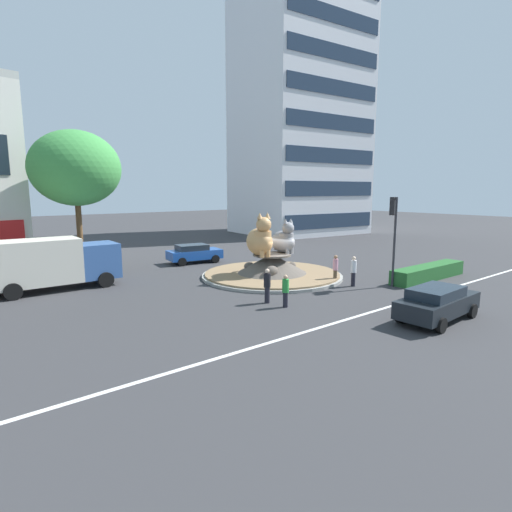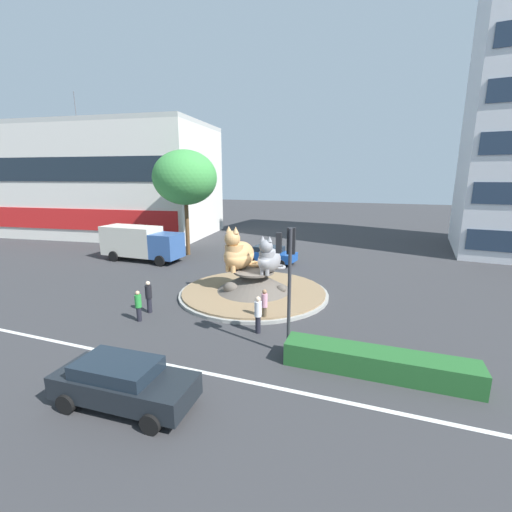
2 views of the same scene
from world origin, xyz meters
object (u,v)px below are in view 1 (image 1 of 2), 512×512
(office_tower, at_px, (300,113))
(pedestrian_white_shirt, at_px, (353,270))
(pedestrian_pink_shirt, at_px, (335,268))
(sedan_on_far_lane, at_px, (437,302))
(cat_statue_calico, at_px, (260,240))
(broadleaf_tree_behind_island, at_px, (75,169))
(cat_statue_grey, at_px, (284,240))
(pedestrian_black_shirt, at_px, (267,285))
(hatchback_near_shophouse, at_px, (194,253))
(pedestrian_green_shirt, at_px, (285,290))
(traffic_light_mast, at_px, (393,222))
(delivery_box_truck, at_px, (49,262))

(office_tower, distance_m, pedestrian_white_shirt, 34.92)
(pedestrian_pink_shirt, relative_size, sedan_on_far_lane, 0.37)
(cat_statue_calico, bearing_deg, pedestrian_pink_shirt, 53.72)
(broadleaf_tree_behind_island, bearing_deg, pedestrian_white_shirt, -49.06)
(cat_statue_grey, distance_m, pedestrian_pink_shirt, 4.06)
(broadleaf_tree_behind_island, relative_size, pedestrian_white_shirt, 5.26)
(pedestrian_white_shirt, relative_size, pedestrian_black_shirt, 1.02)
(cat_statue_grey, relative_size, hatchback_near_shophouse, 0.53)
(broadleaf_tree_behind_island, relative_size, hatchback_near_shophouse, 2.18)
(cat_statue_calico, xyz_separation_m, cat_statue_grey, (2.01, -0.02, -0.17))
(cat_statue_calico, relative_size, broadleaf_tree_behind_island, 0.29)
(cat_statue_grey, distance_m, pedestrian_black_shirt, 7.15)
(pedestrian_green_shirt, height_order, pedestrian_black_shirt, pedestrian_black_shirt)
(cat_statue_grey, xyz_separation_m, pedestrian_black_shirt, (-5.29, -4.59, -1.44))
(traffic_light_mast, xyz_separation_m, pedestrian_pink_shirt, (-1.85, 2.66, -2.92))
(pedestrian_black_shirt, bearing_deg, pedestrian_green_shirt, -70.83)
(cat_statue_calico, relative_size, pedestrian_green_shirt, 1.71)
(cat_statue_calico, height_order, traffic_light_mast, traffic_light_mast)
(cat_statue_calico, bearing_deg, hatchback_near_shophouse, -162.42)
(broadleaf_tree_behind_island, distance_m, sedan_on_far_lane, 22.80)
(broadleaf_tree_behind_island, bearing_deg, cat_statue_grey, -38.66)
(broadleaf_tree_behind_island, bearing_deg, pedestrian_green_shirt, -68.74)
(pedestrian_green_shirt, bearing_deg, sedan_on_far_lane, -145.10)
(cat_statue_grey, height_order, pedestrian_white_shirt, cat_statue_grey)
(cat_statue_grey, distance_m, pedestrian_green_shirt, 7.80)
(broadleaf_tree_behind_island, xyz_separation_m, sedan_on_far_lane, (9.36, -19.84, -6.24))
(sedan_on_far_lane, height_order, delivery_box_truck, delivery_box_truck)
(office_tower, distance_m, pedestrian_pink_shirt, 34.09)
(pedestrian_pink_shirt, xyz_separation_m, pedestrian_black_shirt, (-6.24, -0.91, 0.01))
(pedestrian_green_shirt, xyz_separation_m, delivery_box_truck, (-8.17, 10.84, 0.76))
(cat_statue_grey, distance_m, office_tower, 31.62)
(broadleaf_tree_behind_island, xyz_separation_m, pedestrian_white_shirt, (11.67, -13.45, -6.07))
(pedestrian_pink_shirt, xyz_separation_m, sedan_on_far_lane, (-2.20, -7.68, -0.12))
(cat_statue_grey, distance_m, traffic_light_mast, 7.08)
(office_tower, xyz_separation_m, broadleaf_tree_behind_island, (-31.28, -11.48, -8.52))
(pedestrian_black_shirt, bearing_deg, pedestrian_white_shirt, 5.08)
(pedestrian_pink_shirt, distance_m, hatchback_near_shophouse, 12.01)
(office_tower, relative_size, sedan_on_far_lane, 6.69)
(traffic_light_mast, bearing_deg, cat_statue_grey, 17.58)
(office_tower, relative_size, hatchback_near_shophouse, 7.14)
(sedan_on_far_lane, relative_size, delivery_box_truck, 0.64)
(pedestrian_pink_shirt, bearing_deg, sedan_on_far_lane, 162.08)
(cat_statue_calico, bearing_deg, sedan_on_far_lane, 18.90)
(cat_statue_grey, height_order, broadleaf_tree_behind_island, broadleaf_tree_behind_island)
(pedestrian_black_shirt, relative_size, hatchback_near_shophouse, 0.41)
(traffic_light_mast, height_order, pedestrian_green_shirt, traffic_light_mast)
(cat_statue_calico, xyz_separation_m, sedan_on_far_lane, (0.76, -11.37, -1.74))
(pedestrian_white_shirt, bearing_deg, sedan_on_far_lane, 21.91)
(pedestrian_green_shirt, xyz_separation_m, pedestrian_white_shirt, (6.14, 0.75, 0.11))
(pedestrian_black_shirt, height_order, hatchback_near_shophouse, pedestrian_black_shirt)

